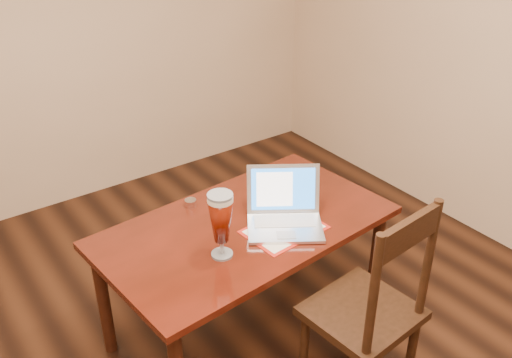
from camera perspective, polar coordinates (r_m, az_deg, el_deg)
room_shell at (r=1.67m, az=-1.31°, el=12.63°), size 4.51×5.01×2.71m
dining_table at (r=2.84m, az=-0.99°, el=-5.68°), size 1.50×0.93×0.99m
dining_chair at (r=2.63m, az=11.27°, el=-12.82°), size 0.49×0.47×1.06m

